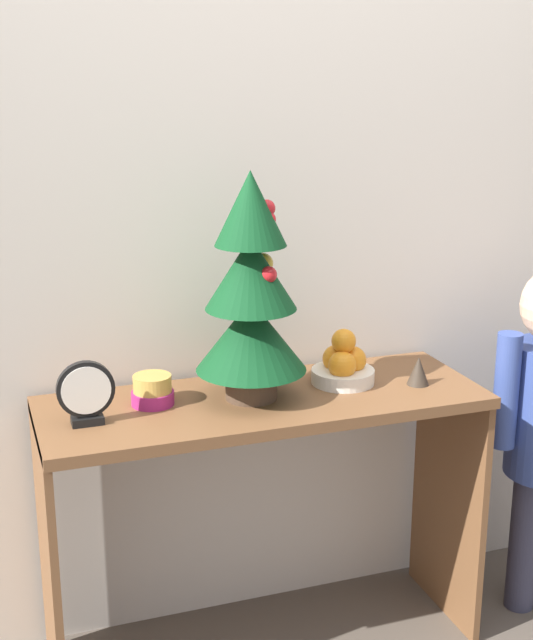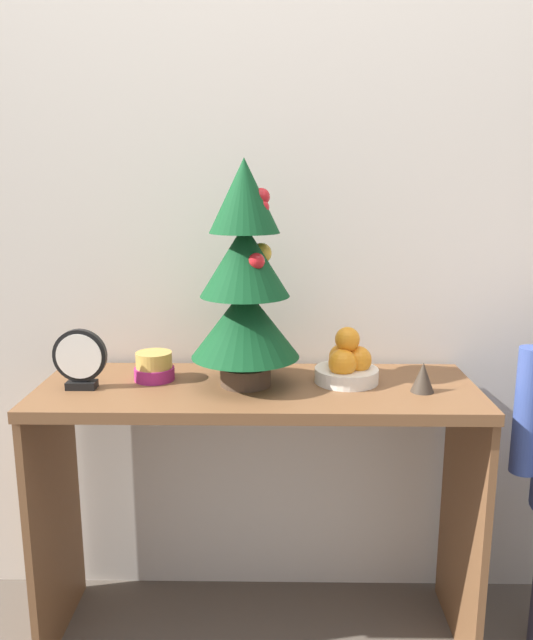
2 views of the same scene
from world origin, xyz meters
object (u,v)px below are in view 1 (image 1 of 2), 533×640
object	(u,v)px
mini_tree	(251,293)
figurine	(418,371)
desk_clock	(86,394)
singing_bowl	(153,391)
fruit_bowl	(343,365)

from	to	relation	value
mini_tree	figurine	bearing A→B (deg)	-6.39
mini_tree	desk_clock	size ratio (longest dim) A/B	3.70
singing_bowl	desk_clock	bearing A→B (deg)	-156.10
mini_tree	figurine	xyz separation A→B (m)	(0.45, -0.05, -0.24)
singing_bowl	figurine	size ratio (longest dim) A/B	1.40
fruit_bowl	mini_tree	bearing A→B (deg)	-173.97
mini_tree	desk_clock	world-z (taller)	mini_tree
mini_tree	singing_bowl	size ratio (longest dim) A/B	5.39
mini_tree	fruit_bowl	world-z (taller)	mini_tree
fruit_bowl	desk_clock	world-z (taller)	desk_clock
desk_clock	singing_bowl	bearing A→B (deg)	23.90
singing_bowl	desk_clock	world-z (taller)	desk_clock
figurine	singing_bowl	bearing A→B (deg)	172.73
mini_tree	fruit_bowl	bearing A→B (deg)	6.03
singing_bowl	desk_clock	size ratio (longest dim) A/B	0.69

